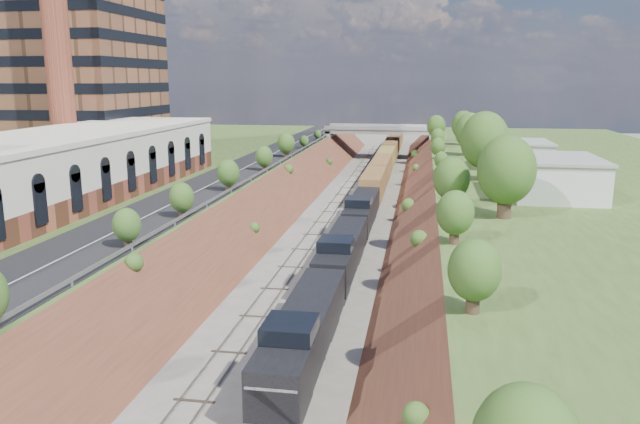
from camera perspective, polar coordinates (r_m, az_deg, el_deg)
platform_left at (r=89.90m, az=-18.96°, el=1.82°), size 44.00×180.00×5.00m
platform_right at (r=82.66m, az=25.76°, el=0.41°), size 44.00×180.00×5.00m
embankment_left at (r=82.33m, az=-5.22°, el=-0.24°), size 10.00×180.00×10.00m
embankment_right at (r=79.77m, az=10.27°, el=-0.79°), size 10.00×180.00×10.00m
rail_left_track at (r=80.64m, az=0.57°, el=-0.39°), size 1.58×180.00×0.18m
rail_right_track at (r=80.03m, az=4.25°, el=-0.52°), size 1.58×180.00×0.18m
road at (r=82.66m, az=-8.31°, el=3.29°), size 8.00×180.00×0.10m
guardrail at (r=81.25m, az=-5.60°, el=3.57°), size 0.10×171.00×0.70m
commercial_building at (r=67.81m, az=-24.29°, el=3.39°), size 14.30×62.30×7.00m
smokestack at (r=87.01m, az=-23.11°, el=16.10°), size 3.20×3.20×40.00m
overpass at (r=140.69m, az=5.54°, el=6.90°), size 24.50×8.30×7.40m
white_building_near at (r=71.97m, az=20.56°, el=2.92°), size 9.00×12.00×4.00m
white_building_far at (r=93.41m, az=17.73°, el=4.93°), size 8.00×10.00×3.60m
tree_right_large at (r=58.86m, az=16.69°, el=3.64°), size 5.25×5.25×7.61m
tree_left_crest at (r=44.62m, az=-19.39°, el=-2.18°), size 2.45×2.45×3.55m
freight_train at (r=104.56m, az=5.55°, el=3.78°), size 2.88×147.11×4.55m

